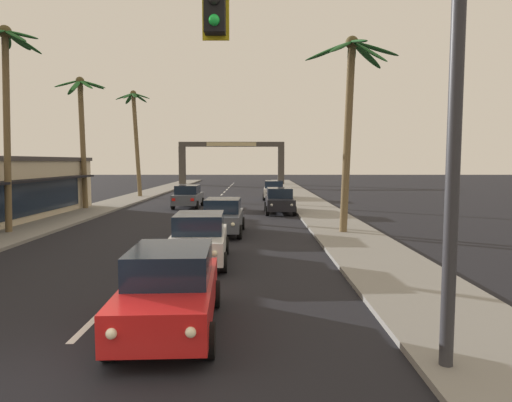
% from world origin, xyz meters
% --- Properties ---
extents(ground_plane, '(220.00, 220.00, 0.00)m').
position_xyz_m(ground_plane, '(0.00, 0.00, 0.00)').
color(ground_plane, black).
extents(sidewalk_right, '(3.20, 110.00, 0.14)m').
position_xyz_m(sidewalk_right, '(7.80, 20.00, 0.07)').
color(sidewalk_right, gray).
rests_on(sidewalk_right, ground).
extents(sidewalk_left, '(3.20, 110.00, 0.14)m').
position_xyz_m(sidewalk_left, '(-7.80, 20.00, 0.07)').
color(sidewalk_left, gray).
rests_on(sidewalk_left, ground).
extents(lane_markings, '(4.28, 85.86, 0.01)m').
position_xyz_m(lane_markings, '(0.46, 18.84, 0.00)').
color(lane_markings, silver).
rests_on(lane_markings, ground).
extents(traffic_signal_mast, '(11.31, 0.41, 7.31)m').
position_xyz_m(traffic_signal_mast, '(3.11, 0.77, 5.20)').
color(traffic_signal_mast, '#2D2D33').
rests_on(traffic_signal_mast, ground).
extents(sedan_lead_at_stop_bar, '(2.11, 4.51, 1.68)m').
position_xyz_m(sedan_lead_at_stop_bar, '(1.79, 2.76, 0.85)').
color(sedan_lead_at_stop_bar, red).
rests_on(sedan_lead_at_stop_bar, ground).
extents(sedan_third_in_queue, '(2.09, 4.50, 1.68)m').
position_xyz_m(sedan_third_in_queue, '(1.61, 8.97, 0.85)').
color(sedan_third_in_queue, silver).
rests_on(sedan_third_in_queue, ground).
extents(sedan_fifth_in_queue, '(2.00, 4.47, 1.68)m').
position_xyz_m(sedan_fifth_in_queue, '(1.97, 15.19, 0.85)').
color(sedan_fifth_in_queue, '#4C515B').
rests_on(sedan_fifth_in_queue, ground).
extents(sedan_oncoming_far, '(2.02, 4.48, 1.68)m').
position_xyz_m(sedan_oncoming_far, '(-1.51, 27.53, 0.85)').
color(sedan_oncoming_far, '#4C515B').
rests_on(sedan_oncoming_far, ground).
extents(sedan_parked_nearest_kerb, '(1.98, 4.46, 1.68)m').
position_xyz_m(sedan_parked_nearest_kerb, '(5.11, 23.89, 0.85)').
color(sedan_parked_nearest_kerb, black).
rests_on(sedan_parked_nearest_kerb, ground).
extents(sedan_parked_mid_kerb, '(2.07, 4.50, 1.68)m').
position_xyz_m(sedan_parked_mid_kerb, '(5.17, 35.09, 0.85)').
color(sedan_parked_mid_kerb, silver).
rests_on(sedan_parked_mid_kerb, ground).
extents(palm_left_second, '(3.39, 3.38, 9.62)m').
position_xyz_m(palm_left_second, '(-7.93, 14.94, 7.14)').
color(palm_left_second, brown).
rests_on(palm_left_second, ground).
extents(palm_left_third, '(3.32, 3.11, 9.31)m').
position_xyz_m(palm_left_third, '(-8.65, 26.00, 6.33)').
color(palm_left_third, brown).
rests_on(palm_left_third, ground).
extents(palm_left_farthest, '(3.30, 2.98, 10.04)m').
position_xyz_m(palm_left_farthest, '(-7.79, 37.01, 6.53)').
color(palm_left_farthest, brown).
rests_on(palm_left_farthest, ground).
extents(palm_right_second, '(4.52, 4.62, 9.16)m').
position_xyz_m(palm_right_second, '(7.88, 14.99, 6.65)').
color(palm_right_second, brown).
rests_on(palm_right_second, ground).
extents(town_gateway_arch, '(15.29, 0.90, 6.24)m').
position_xyz_m(town_gateway_arch, '(0.00, 60.45, 4.11)').
color(town_gateway_arch, '#423D38').
rests_on(town_gateway_arch, ground).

